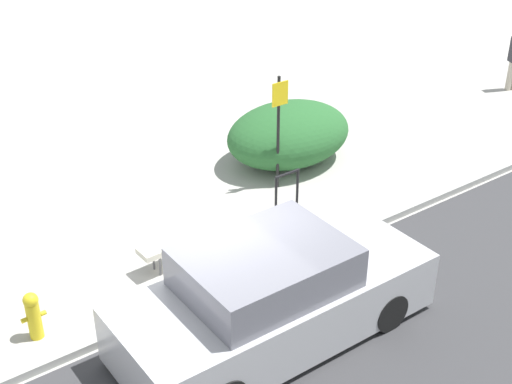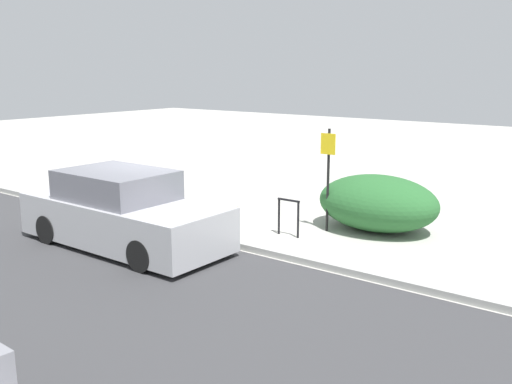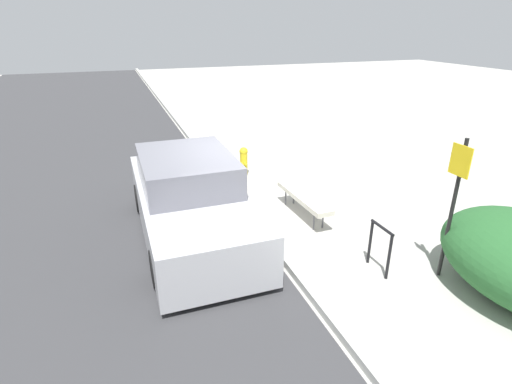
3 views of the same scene
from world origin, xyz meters
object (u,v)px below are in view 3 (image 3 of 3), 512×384
at_px(sign_post, 454,198).
at_px(fire_hydrant, 244,160).
at_px(bench, 304,197).
at_px(bike_rack, 380,244).
at_px(parked_car_near, 190,201).

xyz_separation_m(sign_post, fire_hydrant, (-5.51, -1.53, -0.98)).
bearing_deg(bench, bike_rack, 4.34).
xyz_separation_m(sign_post, parked_car_near, (-2.76, -3.50, -0.69)).
height_order(bench, sign_post, sign_post).
bearing_deg(fire_hydrant, parked_car_near, -35.65).
distance_m(bike_rack, parked_car_near, 3.51).
bearing_deg(sign_post, bike_rack, -117.75).
bearing_deg(sign_post, parked_car_near, -128.30).
bearing_deg(bench, fire_hydrant, -174.15).
bearing_deg(bike_rack, bench, -173.40).
relative_size(sign_post, fire_hydrant, 3.01).
bearing_deg(bike_rack, sign_post, 62.25).
bearing_deg(bike_rack, parked_car_near, -131.23).
bearing_deg(sign_post, fire_hydrant, -164.53).
xyz_separation_m(bench, fire_hydrant, (-2.80, -0.40, -0.02)).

